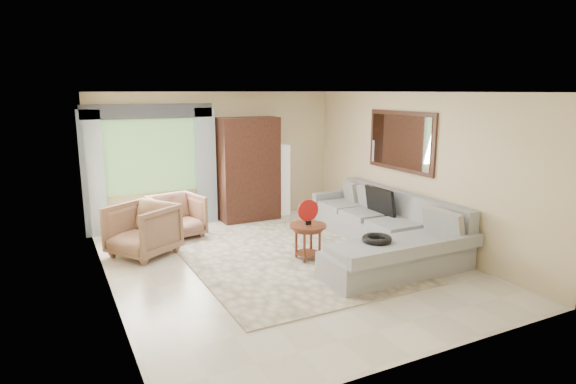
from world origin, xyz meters
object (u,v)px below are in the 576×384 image
sectional_sofa (385,234)px  armchair_right (177,216)px  floor_lamp (283,180)px  armchair_left (143,230)px  armoire (249,169)px  tv_screen (380,201)px  coffee_table (308,241)px  potted_plant (115,223)px

sectional_sofa → armchair_right: sectional_sofa is taller
sectional_sofa → floor_lamp: floor_lamp is taller
armchair_left → armoire: (2.39, 1.31, 0.63)m
tv_screen → armchair_right: (-3.16, 1.81, -0.33)m
tv_screen → floor_lamp: (-0.70, 2.45, 0.03)m
armchair_left → floor_lamp: size_ratio=0.62×
tv_screen → coffee_table: bearing=-169.0°
sectional_sofa → armoire: (-1.23, 2.90, 0.77)m
sectional_sofa → coffee_table: 1.37m
sectional_sofa → coffee_table: sectional_sofa is taller
armoire → floor_lamp: (0.80, 0.06, -0.30)m
coffee_table → floor_lamp: floor_lamp is taller
armchair_right → armoire: 1.88m
tv_screen → sectional_sofa: bearing=-117.9°
armoire → floor_lamp: armoire is taller
armchair_right → potted_plant: bearing=144.0°
armchair_left → potted_plant: bearing=160.4°
coffee_table → armoire: armoire is taller
coffee_table → floor_lamp: bearing=71.6°
coffee_table → armchair_right: bearing=125.8°
armchair_right → potted_plant: (-1.01, 0.43, -0.11)m
sectional_sofa → potted_plant: size_ratio=6.23×
coffee_table → armchair_right: 2.62m
sectional_sofa → armchair_right: bearing=141.3°
armchair_right → floor_lamp: bearing=1.7°
tv_screen → armchair_right: 3.66m
sectional_sofa → armchair_left: sectional_sofa is taller
coffee_table → armoire: 2.81m
sectional_sofa → armoire: bearing=113.1°
tv_screen → coffee_table: 1.71m
armchair_left → armchair_right: size_ratio=1.09×
coffee_table → potted_plant: bearing=134.9°
potted_plant → sectional_sofa: bearing=-35.1°
sectional_sofa → potted_plant: (-3.90, 2.74, -0.01)m
tv_screen → floor_lamp: 2.55m
potted_plant → armoire: (2.67, 0.15, 0.77)m
coffee_table → floor_lamp: (0.92, 2.77, 0.45)m
armoire → armchair_right: bearing=-160.6°
tv_screen → armchair_right: bearing=150.2°
armchair_left → potted_plant: armchair_left is taller
sectional_sofa → armoire: size_ratio=1.65×
sectional_sofa → armchair_right: (-2.89, 2.31, 0.11)m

